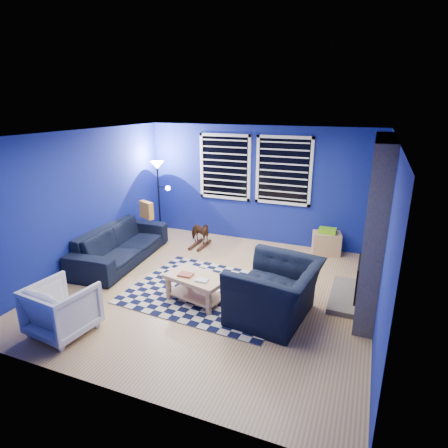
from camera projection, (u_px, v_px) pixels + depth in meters
name	position (u px, v px, depth m)	size (l,w,h in m)	color
floor	(212.00, 289.00, 6.19)	(5.00, 5.00, 0.00)	tan
ceiling	(210.00, 134.00, 5.42)	(5.00, 5.00, 0.00)	white
wall_back	(258.00, 185.00, 8.01)	(5.00, 5.00, 0.00)	navy
wall_left	(83.00, 202.00, 6.69)	(5.00, 5.00, 0.00)	navy
wall_right	(385.00, 237.00, 4.92)	(5.00, 5.00, 0.00)	navy
fireplace	(373.00, 228.00, 5.43)	(0.65, 2.00, 2.50)	gray
window_left	(225.00, 167.00, 8.14)	(1.17, 0.06, 1.42)	black
window_right	(284.00, 171.00, 7.68)	(1.17, 0.06, 1.42)	black
tv	(382.00, 193.00, 6.66)	(0.07, 1.00, 0.58)	black
rug	(210.00, 291.00, 6.09)	(2.50, 2.00, 0.02)	black
sofa	(121.00, 244.00, 7.21)	(0.90, 2.31, 0.68)	black
armchair_big	(275.00, 291.00, 5.26)	(1.10, 1.26, 0.82)	black
armchair_bent	(62.00, 309.00, 4.93)	(0.75, 0.77, 0.70)	gray
rocking_horse	(200.00, 232.00, 7.93)	(0.58, 0.26, 0.49)	#4E2919
coffee_table	(196.00, 283.00, 5.70)	(1.02, 0.72, 0.46)	tan
cabinet	(326.00, 243.00, 7.56)	(0.61, 0.48, 0.54)	tan
floor_lamp	(158.00, 176.00, 8.25)	(0.47, 0.29, 1.71)	black
throw_pillow	(146.00, 210.00, 7.63)	(0.37, 0.11, 0.35)	#CB852F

